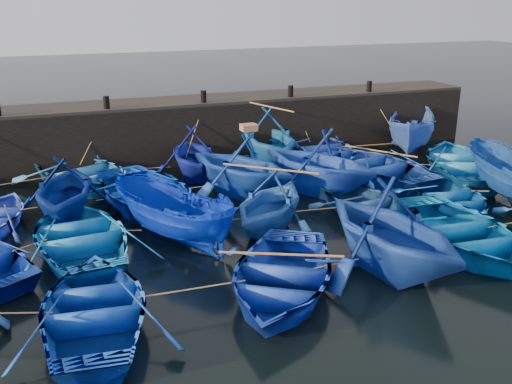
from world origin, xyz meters
name	(u,v)px	position (x,y,z in m)	size (l,w,h in m)	color
ground	(294,249)	(0.00, 0.00, 0.00)	(120.00, 120.00, 0.00)	black
quay_wall	(199,130)	(0.00, 10.50, 1.25)	(26.00, 2.50, 2.50)	black
quay_top	(198,100)	(0.00, 10.50, 2.56)	(26.00, 2.50, 0.12)	black
bollard_1	(106,102)	(-4.00, 9.60, 2.87)	(0.24, 0.24, 0.50)	black
bollard_2	(204,96)	(0.00, 9.60, 2.87)	(0.24, 0.24, 0.50)	black
bollard_3	(291,91)	(4.00, 9.60, 2.87)	(0.24, 0.24, 0.50)	black
bollard_4	(369,86)	(8.00, 9.60, 2.87)	(0.24, 0.24, 0.50)	black
boat_1	(82,173)	(-5.27, 7.90, 0.57)	(3.96, 5.53, 1.15)	blue
boat_2	(193,153)	(-1.06, 7.55, 1.04)	(3.42, 3.96, 2.09)	navy
boat_3	(269,137)	(2.38, 8.10, 1.26)	(4.13, 4.79, 2.52)	blue
boat_4	(322,149)	(4.84, 7.99, 0.55)	(3.81, 5.33, 1.11)	#1C38A4
boat_5	(412,132)	(9.24, 7.69, 1.03)	(2.01, 5.32, 2.06)	#2E50B3
boat_7	(65,187)	(-5.98, 4.63, 1.11)	(3.63, 4.21, 2.22)	navy
boat_8	(147,193)	(-3.40, 4.70, 0.60)	(4.11, 5.74, 1.19)	#0436D1
boat_9	(241,164)	(0.05, 4.88, 1.20)	(3.94, 4.57, 2.40)	#103FA7
boat_10	(319,161)	(2.77, 4.16, 1.25)	(4.09, 4.75, 2.50)	blue
boat_11	(379,166)	(5.79, 4.85, 0.56)	(3.85, 5.39, 1.12)	navy
boat_12	(462,162)	(9.10, 4.03, 0.60)	(4.15, 5.80, 1.20)	blue
boat_14	(81,235)	(-5.75, 1.87, 0.56)	(3.83, 5.35, 1.11)	blue
boat_15	(172,216)	(-3.18, 1.61, 0.87)	(1.69, 4.50, 1.74)	#001E9F
boat_16	(270,201)	(-0.21, 1.44, 1.00)	(3.29, 3.81, 2.01)	blue
boat_17	(374,206)	(3.37, 1.27, 0.46)	(3.16, 4.42, 0.92)	navy
boat_18	(450,197)	(6.26, 1.13, 0.46)	(3.16, 4.41, 0.92)	#094C95
boat_19	(511,178)	(8.60, 0.91, 0.92)	(1.79, 4.75, 1.84)	navy
boat_21	(96,307)	(-5.73, -2.20, 0.51)	(3.48, 4.87, 1.01)	#0A35A6
boat_22	(281,275)	(-1.38, -2.28, 0.53)	(3.65, 5.10, 1.06)	#0E2D96
boat_23	(391,228)	(1.72, -2.19, 1.28)	(4.20, 4.87, 2.56)	navy
boat_24	(463,231)	(4.51, -1.65, 0.56)	(3.88, 5.42, 1.12)	#0563BD
wooden_crate	(249,127)	(0.35, 4.88, 2.52)	(0.55, 0.45, 0.23)	#986642
mooring_ropes	(241,171)	(0.10, 5.07, 0.88)	(18.81, 11.82, 2.10)	tan
loose_oars	(304,160)	(1.64, 3.03, 1.71)	(9.43, 12.46, 1.52)	#99724C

